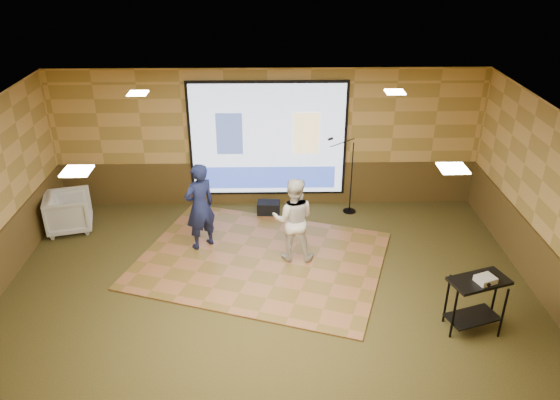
{
  "coord_description": "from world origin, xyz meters",
  "views": [
    {
      "loc": [
        0.06,
        -7.35,
        5.52
      ],
      "look_at": [
        0.21,
        1.03,
        1.3
      ],
      "focal_mm": 35.0,
      "sensor_mm": 36.0,
      "label": 1
    }
  ],
  "objects_px": {
    "dance_floor": "(261,259)",
    "player_right": "(293,219)",
    "banquet_chair": "(69,212)",
    "duffel_bag": "(269,208)",
    "av_table": "(476,295)",
    "mic_stand": "(348,191)",
    "projector_screen": "(268,141)",
    "projector": "(486,279)",
    "player_left": "(200,206)"
  },
  "relations": [
    {
      "from": "projector",
      "to": "mic_stand",
      "type": "height_order",
      "value": "mic_stand"
    },
    {
      "from": "av_table",
      "to": "dance_floor",
      "type": "bearing_deg",
      "value": 148.57
    },
    {
      "from": "player_left",
      "to": "mic_stand",
      "type": "relative_size",
      "value": 0.99
    },
    {
      "from": "duffel_bag",
      "to": "av_table",
      "type": "bearing_deg",
      "value": -50.66
    },
    {
      "from": "av_table",
      "to": "banquet_chair",
      "type": "xyz_separation_m",
      "value": [
        -7.09,
        3.21,
        -0.23
      ]
    },
    {
      "from": "player_right",
      "to": "mic_stand",
      "type": "distance_m",
      "value": 2.24
    },
    {
      "from": "dance_floor",
      "to": "banquet_chair",
      "type": "height_order",
      "value": "banquet_chair"
    },
    {
      "from": "player_right",
      "to": "duffel_bag",
      "type": "bearing_deg",
      "value": -69.86
    },
    {
      "from": "projector_screen",
      "to": "mic_stand",
      "type": "bearing_deg",
      "value": -13.48
    },
    {
      "from": "player_left",
      "to": "av_table",
      "type": "bearing_deg",
      "value": 112.28
    },
    {
      "from": "player_left",
      "to": "av_table",
      "type": "distance_m",
      "value": 5.0
    },
    {
      "from": "mic_stand",
      "to": "projector_screen",
      "type": "bearing_deg",
      "value": -172.54
    },
    {
      "from": "player_right",
      "to": "projector",
      "type": "bearing_deg",
      "value": 147.87
    },
    {
      "from": "banquet_chair",
      "to": "duffel_bag",
      "type": "relative_size",
      "value": 1.85
    },
    {
      "from": "projector",
      "to": "dance_floor",
      "type": "bearing_deg",
      "value": 126.46
    },
    {
      "from": "dance_floor",
      "to": "player_right",
      "type": "distance_m",
      "value": 1.01
    },
    {
      "from": "av_table",
      "to": "mic_stand",
      "type": "xyz_separation_m",
      "value": [
        -1.4,
        3.86,
        -0.13
      ]
    },
    {
      "from": "player_left",
      "to": "player_right",
      "type": "xyz_separation_m",
      "value": [
        1.71,
        -0.44,
        -0.05
      ]
    },
    {
      "from": "projector",
      "to": "banquet_chair",
      "type": "relative_size",
      "value": 0.31
    },
    {
      "from": "projector_screen",
      "to": "projector",
      "type": "bearing_deg",
      "value": -54.03
    },
    {
      "from": "player_right",
      "to": "duffel_bag",
      "type": "xyz_separation_m",
      "value": [
        -0.45,
        1.74,
        -0.68
      ]
    },
    {
      "from": "mic_stand",
      "to": "projector",
      "type": "bearing_deg",
      "value": -48.73
    },
    {
      "from": "projector_screen",
      "to": "player_left",
      "type": "relative_size",
      "value": 1.96
    },
    {
      "from": "dance_floor",
      "to": "player_left",
      "type": "xyz_separation_m",
      "value": [
        -1.12,
        0.49,
        0.86
      ]
    },
    {
      "from": "player_right",
      "to": "mic_stand",
      "type": "height_order",
      "value": "mic_stand"
    },
    {
      "from": "av_table",
      "to": "mic_stand",
      "type": "relative_size",
      "value": 0.53
    },
    {
      "from": "projector_screen",
      "to": "dance_floor",
      "type": "distance_m",
      "value": 2.72
    },
    {
      "from": "projector_screen",
      "to": "player_left",
      "type": "bearing_deg",
      "value": -124.9
    },
    {
      "from": "projector_screen",
      "to": "dance_floor",
      "type": "xyz_separation_m",
      "value": [
        -0.14,
        -2.3,
        -1.46
      ]
    },
    {
      "from": "dance_floor",
      "to": "player_left",
      "type": "distance_m",
      "value": 1.5
    },
    {
      "from": "banquet_chair",
      "to": "duffel_bag",
      "type": "xyz_separation_m",
      "value": [
        4.0,
        0.56,
        -0.25
      ]
    },
    {
      "from": "duffel_bag",
      "to": "player_left",
      "type": "bearing_deg",
      "value": -134.03
    },
    {
      "from": "dance_floor",
      "to": "av_table",
      "type": "distance_m",
      "value": 3.83
    },
    {
      "from": "player_left",
      "to": "projector_screen",
      "type": "bearing_deg",
      "value": -163.14
    },
    {
      "from": "banquet_chair",
      "to": "projector",
      "type": "bearing_deg",
      "value": -129.54
    },
    {
      "from": "projector_screen",
      "to": "av_table",
      "type": "xyz_separation_m",
      "value": [
        3.09,
        -4.27,
        -0.85
      ]
    },
    {
      "from": "banquet_chair",
      "to": "duffel_bag",
      "type": "height_order",
      "value": "banquet_chair"
    },
    {
      "from": "player_right",
      "to": "mic_stand",
      "type": "xyz_separation_m",
      "value": [
        1.24,
        1.84,
        -0.33
      ]
    },
    {
      "from": "player_left",
      "to": "projector",
      "type": "relative_size",
      "value": 6.35
    },
    {
      "from": "dance_floor",
      "to": "duffel_bag",
      "type": "bearing_deg",
      "value": 85.45
    },
    {
      "from": "projector_screen",
      "to": "av_table",
      "type": "relative_size",
      "value": 3.65
    },
    {
      "from": "projector",
      "to": "duffel_bag",
      "type": "relative_size",
      "value": 0.57
    },
    {
      "from": "av_table",
      "to": "mic_stand",
      "type": "bearing_deg",
      "value": 109.9
    },
    {
      "from": "dance_floor",
      "to": "player_right",
      "type": "xyz_separation_m",
      "value": [
        0.59,
        0.05,
        0.81
      ]
    },
    {
      "from": "av_table",
      "to": "banquet_chair",
      "type": "relative_size",
      "value": 1.05
    },
    {
      "from": "projector",
      "to": "banquet_chair",
      "type": "bearing_deg",
      "value": 133.65
    },
    {
      "from": "projector",
      "to": "mic_stand",
      "type": "bearing_deg",
      "value": 88.59
    },
    {
      "from": "av_table",
      "to": "duffel_bag",
      "type": "relative_size",
      "value": 1.96
    },
    {
      "from": "player_right",
      "to": "banquet_chair",
      "type": "relative_size",
      "value": 1.84
    },
    {
      "from": "dance_floor",
      "to": "projector_screen",
      "type": "bearing_deg",
      "value": 86.48
    }
  ]
}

